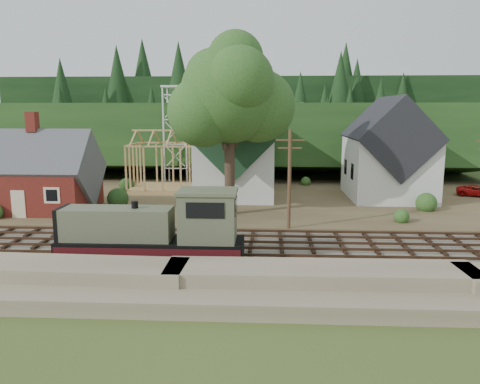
{
  "coord_description": "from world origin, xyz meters",
  "views": [
    {
      "loc": [
        5.08,
        -30.7,
        9.44
      ],
      "look_at": [
        3.13,
        6.0,
        3.0
      ],
      "focal_mm": 35.0,
      "sensor_mm": 36.0,
      "label": 1
    }
  ],
  "objects_px": {
    "car_red": "(477,191)",
    "patio_set": "(6,191)",
    "car_blue": "(74,206)",
    "locomotive": "(158,232)"
  },
  "relations": [
    {
      "from": "car_blue",
      "to": "patio_set",
      "type": "xyz_separation_m",
      "value": [
        -5.66,
        -0.99,
        1.53
      ]
    },
    {
      "from": "locomotive",
      "to": "car_red",
      "type": "bearing_deg",
      "value": 38.13
    },
    {
      "from": "car_red",
      "to": "locomotive",
      "type": "bearing_deg",
      "value": 149.66
    },
    {
      "from": "car_blue",
      "to": "locomotive",
      "type": "bearing_deg",
      "value": -88.11
    },
    {
      "from": "car_blue",
      "to": "car_red",
      "type": "bearing_deg",
      "value": -23.42
    },
    {
      "from": "car_blue",
      "to": "car_red",
      "type": "relative_size",
      "value": 0.81
    },
    {
      "from": "car_blue",
      "to": "car_red",
      "type": "height_order",
      "value": "car_red"
    },
    {
      "from": "car_red",
      "to": "patio_set",
      "type": "relative_size",
      "value": 1.7
    },
    {
      "from": "locomotive",
      "to": "car_red",
      "type": "xyz_separation_m",
      "value": [
        29.49,
        23.15,
        -1.14
      ]
    },
    {
      "from": "locomotive",
      "to": "car_red",
      "type": "relative_size",
      "value": 2.69
    }
  ]
}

